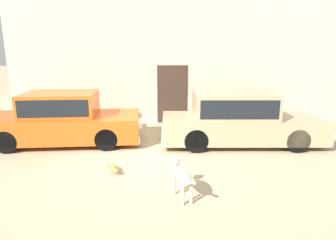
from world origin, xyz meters
name	(u,v)px	position (x,y,z in m)	size (l,w,h in m)	color
ground_plane	(143,156)	(0.00, 0.00, 0.00)	(80.00, 80.00, 0.00)	tan
parked_sedan_nearest	(63,119)	(-2.37, 1.12, 0.73)	(4.56, 1.99, 1.48)	#D15619
parked_sedan_second	(237,118)	(2.64, 1.04, 0.74)	(4.62, 1.77, 1.49)	tan
stray_dog_spotted	(181,175)	(0.86, -2.17, 0.45)	(0.43, 1.03, 0.69)	beige
stray_cat	(114,169)	(-0.57, -1.01, 0.08)	(0.36, 0.59, 0.17)	#B77F3D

